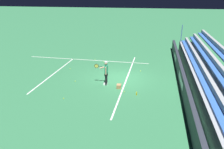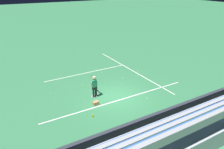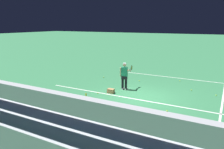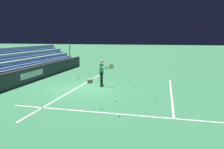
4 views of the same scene
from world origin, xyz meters
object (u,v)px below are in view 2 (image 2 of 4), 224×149
tennis_ball_toward_net (138,71)px  tennis_ball_midcourt (51,94)px  tennis_player (94,87)px  tennis_ball_by_box (91,110)px  tennis_ball_stray_back (102,73)px  ball_box_cardboard (96,103)px  tennis_ball_near_player (123,78)px  water_bottle (93,116)px  tennis_ball_far_left (147,98)px  tennis_ball_far_right (138,76)px  tennis_ball_on_baseline (83,85)px

tennis_ball_toward_net → tennis_ball_midcourt: bearing=-177.4°
tennis_player → tennis_ball_by_box: size_ratio=25.98×
tennis_ball_stray_back → tennis_ball_toward_net: bearing=-22.4°
ball_box_cardboard → tennis_ball_by_box: size_ratio=6.06×
tennis_ball_near_player → tennis_ball_stray_back: same height
tennis_ball_midcourt → water_bottle: bearing=-71.8°
ball_box_cardboard → tennis_ball_midcourt: 3.88m
ball_box_cardboard → tennis_ball_stray_back: (3.07, 4.84, -0.10)m
tennis_ball_midcourt → tennis_ball_far_left: 7.42m
tennis_ball_by_box → tennis_ball_midcourt: same height
tennis_ball_toward_net → tennis_ball_far_right: bearing=-125.3°
tennis_ball_midcourt → tennis_ball_toward_net: same height
tennis_ball_near_player → water_bottle: size_ratio=0.30×
tennis_ball_on_baseline → tennis_ball_far_right: bearing=-10.0°
tennis_player → tennis_ball_on_baseline: (0.06, 2.37, -0.86)m
tennis_ball_stray_back → water_bottle: (-3.96, -6.15, 0.08)m
tennis_ball_far_left → water_bottle: (-4.61, -0.12, 0.08)m
tennis_player → tennis_ball_on_baseline: bearing=88.5°
tennis_ball_on_baseline → tennis_ball_toward_net: (5.84, 0.09, 0.00)m
water_bottle → tennis_ball_by_box: bearing=72.1°
tennis_ball_stray_back → tennis_ball_far_left: 6.06m
ball_box_cardboard → tennis_ball_midcourt: size_ratio=6.06×
tennis_ball_far_left → tennis_ball_on_baseline: size_ratio=1.00×
ball_box_cardboard → tennis_ball_by_box: bearing=-142.2°
tennis_ball_far_left → tennis_player: bearing=146.1°
tennis_ball_by_box → tennis_ball_near_player: same height
tennis_ball_stray_back → tennis_ball_on_baseline: same height
water_bottle → tennis_ball_near_player: bearing=39.4°
tennis_ball_far_right → tennis_ball_stray_back: same height
ball_box_cardboard → tennis_ball_far_right: 6.15m
tennis_ball_by_box → tennis_ball_stray_back: size_ratio=1.00×
tennis_ball_midcourt → tennis_ball_by_box: bearing=-64.3°
tennis_ball_toward_net → tennis_player: bearing=-157.3°
tennis_ball_midcourt → tennis_ball_toward_net: (8.66, 0.40, 0.00)m
tennis_ball_near_player → tennis_ball_toward_net: size_ratio=1.00×
tennis_ball_by_box → tennis_ball_stray_back: bearing=55.2°
tennis_ball_by_box → tennis_ball_far_left: (4.34, -0.71, 0.00)m
tennis_ball_by_box → water_bottle: water_bottle is taller
tennis_ball_on_baseline → tennis_ball_toward_net: 5.84m
tennis_ball_near_player → tennis_ball_on_baseline: 3.75m
tennis_ball_far_right → tennis_ball_on_baseline: (-5.13, 0.91, 0.00)m
tennis_player → tennis_ball_midcourt: (-2.76, 2.07, -0.86)m
tennis_ball_near_player → tennis_ball_far_right: size_ratio=1.00×
tennis_ball_by_box → tennis_ball_on_baseline: (1.10, 3.88, 0.00)m
ball_box_cardboard → tennis_ball_on_baseline: bearing=81.9°
tennis_ball_near_player → tennis_ball_far_left: (-0.47, -4.06, 0.00)m
tennis_ball_toward_net → water_bottle: water_bottle is taller
tennis_ball_far_right → tennis_ball_far_left: same height
tennis_ball_midcourt → tennis_ball_far_right: size_ratio=1.00×
tennis_ball_on_baseline → water_bottle: size_ratio=0.30×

